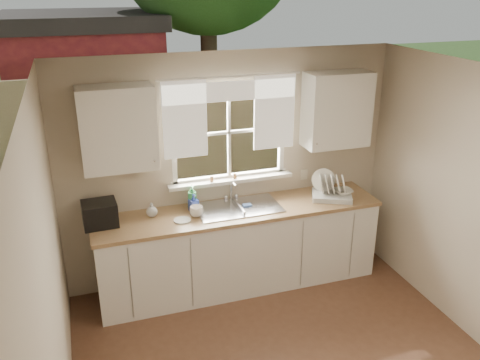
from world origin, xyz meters
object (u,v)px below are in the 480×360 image
object	(u,v)px
cup	(196,211)
black_appliance	(100,214)
soap_bottle_a	(192,197)
dish_rack	(331,191)

from	to	relation	value
cup	black_appliance	distance (m)	0.95
soap_bottle_a	black_appliance	distance (m)	0.94
soap_bottle_a	cup	bearing A→B (deg)	-87.65
soap_bottle_a	black_appliance	xyz separation A→B (m)	(-0.94, -0.07, -0.01)
dish_rack	cup	xyz separation A→B (m)	(-1.51, 0.02, -0.03)
cup	black_appliance	size ratio (longest dim) A/B	0.43
dish_rack	soap_bottle_a	bearing A→B (deg)	172.39
black_appliance	soap_bottle_a	bearing A→B (deg)	2.03
black_appliance	cup	bearing A→B (deg)	-9.10
soap_bottle_a	black_appliance	bearing A→B (deg)	-172.17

